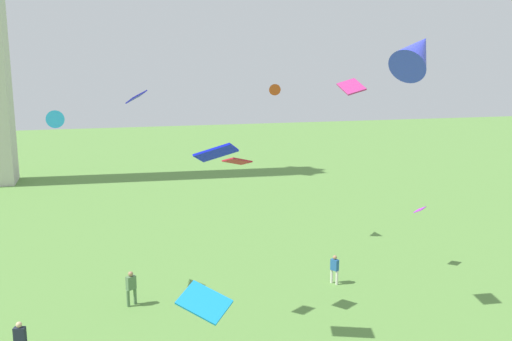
{
  "coord_description": "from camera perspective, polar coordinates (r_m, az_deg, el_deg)",
  "views": [
    {
      "loc": [
        -6.81,
        -3.37,
        11.34
      ],
      "look_at": [
        0.94,
        19.94,
        6.94
      ],
      "focal_mm": 36.36,
      "sensor_mm": 36.0,
      "label": 1
    }
  ],
  "objects": [
    {
      "name": "kite_flying_6",
      "position": [
        20.72,
        -4.41,
        1.96
      ],
      "size": [
        1.93,
        1.59,
        0.97
      ],
      "rotation": [
        0.0,
        0.0,
        2.64
      ],
      "color": "#0B16E2"
    },
    {
      "name": "person_0",
      "position": [
        27.39,
        -13.57,
        -12.27
      ],
      "size": [
        0.54,
        0.45,
        1.8
      ],
      "rotation": [
        0.0,
        0.0,
        3.6
      ],
      "color": "#51754C",
      "rests_on": "ground_plane"
    },
    {
      "name": "kite_flying_3",
      "position": [
        28.0,
        -21.19,
        5.17
      ],
      "size": [
        0.91,
        1.38,
        1.06
      ],
      "rotation": [
        0.0,
        0.0,
        3.17
      ],
      "color": "#2CA9EA"
    },
    {
      "name": "kite_flying_8",
      "position": [
        35.09,
        2.01,
        9.11
      ],
      "size": [
        1.07,
        1.4,
        1.02
      ],
      "rotation": [
        0.0,
        0.0,
        2.88
      ],
      "color": "#C8451C"
    },
    {
      "name": "kite_flying_0",
      "position": [
        21.33,
        17.27,
        12.33
      ],
      "size": [
        2.91,
        2.6,
        2.36
      ],
      "rotation": [
        0.0,
        0.0,
        2.14
      ],
      "color": "blue"
    },
    {
      "name": "kite_flying_4",
      "position": [
        24.03,
        10.44,
        9.06
      ],
      "size": [
        0.91,
        1.36,
        0.77
      ],
      "rotation": [
        0.0,
        0.0,
        1.54
      ],
      "color": "#B82B79"
    },
    {
      "name": "person_1",
      "position": [
        29.61,
        8.64,
        -10.52
      ],
      "size": [
        0.41,
        0.5,
        1.66
      ],
      "rotation": [
        0.0,
        0.0,
        2.02
      ],
      "color": "silver",
      "rests_on": "ground_plane"
    },
    {
      "name": "kite_flying_5",
      "position": [
        22.97,
        -13.02,
        7.9
      ],
      "size": [
        0.96,
        1.02,
        0.59
      ],
      "rotation": [
        0.0,
        0.0,
        3.81
      ],
      "color": "#2A23E8"
    },
    {
      "name": "kite_flying_1",
      "position": [
        18.46,
        -5.72,
        -14.22
      ],
      "size": [
        1.98,
        1.8,
        1.0
      ],
      "rotation": [
        0.0,
        0.0,
        2.39
      ],
      "color": "#168EE1"
    },
    {
      "name": "kite_flying_2",
      "position": [
        32.56,
        17.57,
        -4.13
      ],
      "size": [
        0.91,
        0.85,
        0.34
      ],
      "rotation": [
        0.0,
        0.0,
        3.71
      ],
      "color": "#B729ED"
    },
    {
      "name": "kite_flying_9",
      "position": [
        23.81,
        -2.08,
        1.02
      ],
      "size": [
        1.41,
        1.16,
        0.56
      ],
      "rotation": [
        0.0,
        0.0,
        0.4
      ],
      "color": "#B31A2B"
    },
    {
      "name": "person_2",
      "position": [
        23.9,
        -24.51,
        -16.52
      ],
      "size": [
        0.51,
        0.39,
        1.71
      ],
      "rotation": [
        0.0,
        0.0,
        2.82
      ],
      "color": "#1E2333",
      "rests_on": "ground_plane"
    }
  ]
}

